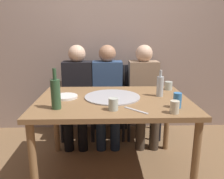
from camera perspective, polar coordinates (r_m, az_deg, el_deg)
name	(u,v)px	position (r m, az deg, el deg)	size (l,w,h in m)	color
ground_plane	(113,170)	(2.36, 0.30, -19.76)	(8.00, 8.00, 0.00)	brown
back_wall	(110,33)	(3.06, -0.46, 13.99)	(6.00, 0.10, 2.60)	gray
dining_table	(113,107)	(2.06, 0.33, -4.52)	(1.37, 0.95, 0.73)	olive
pizza_tray	(112,97)	(2.08, 0.09, -1.86)	(0.51, 0.51, 0.01)	#ADADB2
wine_bottle	(56,93)	(1.80, -14.03, -0.93)	(0.07, 0.07, 0.32)	#2D5133
beer_bottle	(160,86)	(2.15, 12.04, 0.90)	(0.06, 0.06, 0.25)	#B2BCC1
tumbler_near	(175,107)	(1.74, 15.52, -4.30)	(0.07, 0.07, 0.10)	beige
tumbler_far	(168,86)	(2.42, 14.06, 0.94)	(0.08, 0.08, 0.09)	#B7C6BC
wine_glass	(113,104)	(1.74, 0.33, -3.73)	(0.08, 0.08, 0.09)	#B7C6BC
soda_can	(177,100)	(1.86, 16.16, -2.64)	(0.07, 0.07, 0.12)	#337AC1
plate_stack	(66,97)	(2.11, -11.66, -1.79)	(0.22, 0.22, 0.02)	white
table_knife	(136,110)	(1.75, 6.03, -5.24)	(0.22, 0.02, 0.01)	#B7B7BC
chair_left	(79,96)	(2.95, -8.31, -1.65)	(0.44, 0.44, 0.90)	black
chair_middle	(107,96)	(2.93, -1.15, -1.60)	(0.44, 0.44, 0.90)	black
chair_right	(142,95)	(2.97, 7.53, -1.51)	(0.44, 0.44, 0.90)	black
guest_in_sweater	(77,89)	(2.78, -8.75, 0.03)	(0.36, 0.56, 1.17)	black
guest_in_beanie	(108,89)	(2.75, -1.13, 0.09)	(0.36, 0.56, 1.17)	navy
guest_by_wall	(144,89)	(2.80, 8.11, 0.16)	(0.36, 0.56, 1.17)	#937A60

